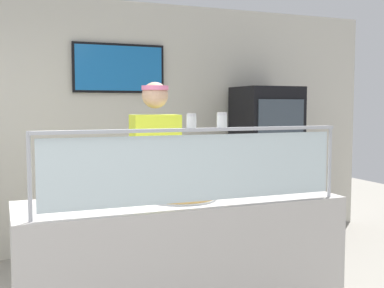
{
  "coord_description": "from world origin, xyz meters",
  "views": [
    {
      "loc": [
        -0.03,
        -2.61,
        1.57
      ],
      "look_at": [
        1.16,
        0.39,
        1.31
      ],
      "focal_mm": 44.83,
      "sensor_mm": 36.0,
      "label": 1
    }
  ],
  "objects_px": {
    "pizza_server": "(189,193)",
    "drink_fridge": "(266,165)",
    "parmesan_shaker": "(191,122)",
    "pizza_tray": "(181,197)",
    "pepper_flake_shaker": "(222,121)",
    "worker_figure": "(156,176)"
  },
  "relations": [
    {
      "from": "pizza_tray",
      "to": "worker_figure",
      "type": "relative_size",
      "value": 0.28
    },
    {
      "from": "pizza_server",
      "to": "drink_fridge",
      "type": "xyz_separation_m",
      "value": [
        1.66,
        1.8,
        -0.1
      ]
    },
    {
      "from": "pizza_tray",
      "to": "pepper_flake_shaker",
      "type": "relative_size",
      "value": 5.18
    },
    {
      "from": "pizza_server",
      "to": "pepper_flake_shaker",
      "type": "relative_size",
      "value": 2.98
    },
    {
      "from": "pizza_tray",
      "to": "pizza_server",
      "type": "relative_size",
      "value": 1.74
    },
    {
      "from": "pizza_tray",
      "to": "drink_fridge",
      "type": "xyz_separation_m",
      "value": [
        1.7,
        1.78,
        -0.07
      ]
    },
    {
      "from": "pizza_tray",
      "to": "worker_figure",
      "type": "bearing_deg",
      "value": 86.0
    },
    {
      "from": "parmesan_shaker",
      "to": "worker_figure",
      "type": "height_order",
      "value": "worker_figure"
    },
    {
      "from": "pepper_flake_shaker",
      "to": "worker_figure",
      "type": "distance_m",
      "value": 1.1
    },
    {
      "from": "pepper_flake_shaker",
      "to": "drink_fridge",
      "type": "bearing_deg",
      "value": 53.38
    },
    {
      "from": "pizza_tray",
      "to": "drink_fridge",
      "type": "relative_size",
      "value": 0.27
    },
    {
      "from": "pizza_server",
      "to": "parmesan_shaker",
      "type": "xyz_separation_m",
      "value": [
        -0.09,
        -0.27,
        0.49
      ]
    },
    {
      "from": "pepper_flake_shaker",
      "to": "pizza_tray",
      "type": "bearing_deg",
      "value": 119.04
    },
    {
      "from": "pizza_tray",
      "to": "parmesan_shaker",
      "type": "relative_size",
      "value": 5.49
    },
    {
      "from": "parmesan_shaker",
      "to": "drink_fridge",
      "type": "height_order",
      "value": "drink_fridge"
    },
    {
      "from": "pizza_server",
      "to": "drink_fridge",
      "type": "relative_size",
      "value": 0.16
    },
    {
      "from": "pepper_flake_shaker",
      "to": "drink_fridge",
      "type": "relative_size",
      "value": 0.05
    },
    {
      "from": "parmesan_shaker",
      "to": "pizza_tray",
      "type": "bearing_deg",
      "value": 82.23
    },
    {
      "from": "parmesan_shaker",
      "to": "pepper_flake_shaker",
      "type": "distance_m",
      "value": 0.2
    },
    {
      "from": "pepper_flake_shaker",
      "to": "drink_fridge",
      "type": "height_order",
      "value": "drink_fridge"
    },
    {
      "from": "parmesan_shaker",
      "to": "worker_figure",
      "type": "distance_m",
      "value": 1.1
    },
    {
      "from": "pizza_tray",
      "to": "pizza_server",
      "type": "distance_m",
      "value": 0.06
    }
  ]
}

